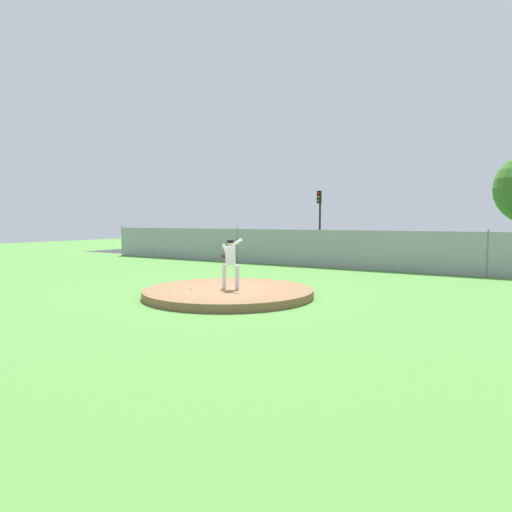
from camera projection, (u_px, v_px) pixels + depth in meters
The scene contains 12 objects.
ground_plane at pixel (309, 277), 19.41m from camera, with size 80.00×80.00×0.00m, color #4C8438.
asphalt_strip at pixel (371, 262), 26.59m from camera, with size 44.00×7.00×0.01m, color #2B2B2D.
pitchers_mound at pixel (228, 293), 14.34m from camera, with size 5.44×5.44×0.25m, color brown.
pitcher_youth at pixel (230, 259), 14.25m from camera, with size 0.83×0.32×1.62m.
baseball at pixel (191, 289), 14.09m from camera, with size 0.07×0.07×0.07m, color white.
chainlink_fence at pixel (343, 249), 22.71m from camera, with size 32.77×0.07×2.05m.
parked_car_teal at pixel (309, 246), 28.37m from camera, with size 2.21×4.72×1.66m.
parked_car_champagne at pixel (355, 248), 26.77m from camera, with size 1.88×4.38×1.62m.
parked_car_red at pixel (232, 244), 31.74m from camera, with size 2.09×4.84×1.59m.
parked_car_navy at pixel (471, 251), 23.89m from camera, with size 1.90×4.56×1.65m.
traffic_cone_orange at pixel (408, 258), 26.08m from camera, with size 0.40×0.40×0.55m.
traffic_light_near at pixel (319, 211), 33.03m from camera, with size 0.28×0.46×4.61m.
Camera 1 is at (8.30, -11.56, 2.42)m, focal length 31.40 mm.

